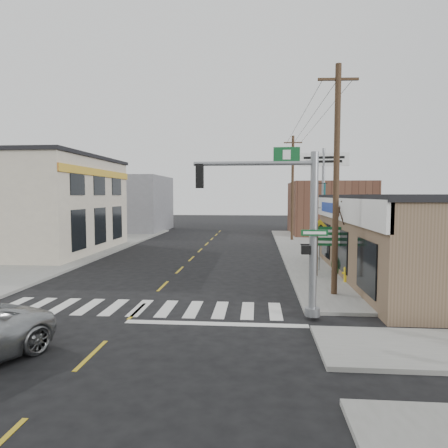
# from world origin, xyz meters

# --- Properties ---
(ground) EXTENTS (140.00, 140.00, 0.00)m
(ground) POSITION_xyz_m (0.00, 0.00, 0.00)
(ground) COLOR black
(ground) RESTS_ON ground
(sidewalk_right) EXTENTS (6.00, 38.00, 0.13)m
(sidewalk_right) POSITION_xyz_m (9.00, 13.00, 0.07)
(sidewalk_right) COLOR gray
(sidewalk_right) RESTS_ON ground
(sidewalk_left) EXTENTS (6.00, 38.00, 0.13)m
(sidewalk_left) POSITION_xyz_m (-9.00, 13.00, 0.07)
(sidewalk_left) COLOR gray
(sidewalk_left) RESTS_ON ground
(center_line) EXTENTS (0.12, 56.00, 0.01)m
(center_line) POSITION_xyz_m (0.00, 8.00, 0.01)
(center_line) COLOR gold
(center_line) RESTS_ON ground
(crosswalk) EXTENTS (11.00, 2.20, 0.01)m
(crosswalk) POSITION_xyz_m (0.00, 0.40, 0.01)
(crosswalk) COLOR silver
(crosswalk) RESTS_ON ground
(left_building) EXTENTS (12.00, 12.00, 6.80)m
(left_building) POSITION_xyz_m (-13.00, 14.00, 3.40)
(left_building) COLOR beige
(left_building) RESTS_ON ground
(bldg_distant_right) EXTENTS (8.00, 10.00, 5.60)m
(bldg_distant_right) POSITION_xyz_m (12.00, 30.00, 2.80)
(bldg_distant_right) COLOR brown
(bldg_distant_right) RESTS_ON ground
(bldg_distant_left) EXTENTS (9.00, 10.00, 6.40)m
(bldg_distant_left) POSITION_xyz_m (-11.00, 32.00, 3.20)
(bldg_distant_left) COLOR slate
(bldg_distant_left) RESTS_ON ground
(traffic_signal_pole) EXTENTS (4.46, 0.37, 5.65)m
(traffic_signal_pole) POSITION_xyz_m (5.53, -0.47, 3.50)
(traffic_signal_pole) COLOR gray
(traffic_signal_pole) RESTS_ON sidewalk_right
(guide_sign) EXTENTS (1.54, 0.13, 2.69)m
(guide_sign) POSITION_xyz_m (7.96, 6.35, 1.88)
(guide_sign) COLOR #483321
(guide_sign) RESTS_ON sidewalk_right
(fire_hydrant) EXTENTS (0.23, 0.23, 0.74)m
(fire_hydrant) POSITION_xyz_m (8.50, 5.03, 0.53)
(fire_hydrant) COLOR yellow
(fire_hydrant) RESTS_ON sidewalk_right
(ped_crossing_sign) EXTENTS (1.08, 0.08, 2.77)m
(ped_crossing_sign) POSITION_xyz_m (7.69, 7.88, 2.03)
(ped_crossing_sign) COLOR gray
(ped_crossing_sign) RESTS_ON sidewalk_right
(lamp_post) EXTENTS (0.79, 0.62, 6.05)m
(lamp_post) POSITION_xyz_m (8.05, 12.08, 3.64)
(lamp_post) COLOR black
(lamp_post) RESTS_ON sidewalk_right
(dance_center_sign) EXTENTS (3.47, 0.22, 7.38)m
(dance_center_sign) POSITION_xyz_m (9.00, 15.08, 5.63)
(dance_center_sign) COLOR gray
(dance_center_sign) RESTS_ON sidewalk_right
(bare_tree) EXTENTS (2.43, 2.43, 4.87)m
(bare_tree) POSITION_xyz_m (8.84, 5.88, 3.96)
(bare_tree) COLOR black
(bare_tree) RESTS_ON sidewalk_right
(shrub_front) EXTENTS (1.38, 1.38, 1.03)m
(shrub_front) POSITION_xyz_m (10.67, 5.13, 0.65)
(shrub_front) COLOR #133412
(shrub_front) RESTS_ON sidewalk_right
(shrub_back) EXTENTS (1.18, 1.18, 0.89)m
(shrub_back) POSITION_xyz_m (8.79, 7.18, 0.57)
(shrub_back) COLOR black
(shrub_back) RESTS_ON sidewalk_right
(utility_pole_near) EXTENTS (1.61, 0.24, 9.28)m
(utility_pole_near) POSITION_xyz_m (7.51, 2.67, 4.89)
(utility_pole_near) COLOR #41301C
(utility_pole_near) RESTS_ON sidewalk_right
(utility_pole_far) EXTENTS (1.63, 0.25, 9.40)m
(utility_pole_far) POSITION_xyz_m (7.50, 22.76, 4.95)
(utility_pole_far) COLOR #463424
(utility_pole_far) RESTS_ON sidewalk_right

